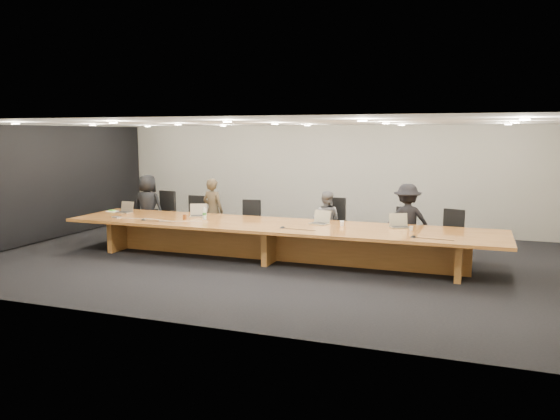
# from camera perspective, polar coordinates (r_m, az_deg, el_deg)

# --- Properties ---
(ground) EXTENTS (12.00, 12.00, 0.00)m
(ground) POSITION_cam_1_polar(r_m,az_deg,el_deg) (11.28, -0.52, -5.24)
(ground) COLOR black
(ground) RESTS_ON ground
(back_wall) EXTENTS (12.00, 0.02, 2.80)m
(back_wall) POSITION_cam_1_polar(r_m,az_deg,el_deg) (14.84, 4.87, 3.40)
(back_wall) COLOR beige
(back_wall) RESTS_ON ground
(left_wall_panel) EXTENTS (0.08, 7.84, 2.74)m
(left_wall_panel) POSITION_cam_1_polar(r_m,az_deg,el_deg) (14.24, -23.57, 2.46)
(left_wall_panel) COLOR black
(left_wall_panel) RESTS_ON ground
(conference_table) EXTENTS (9.00, 1.80, 0.75)m
(conference_table) POSITION_cam_1_polar(r_m,az_deg,el_deg) (11.17, -0.52, -2.64)
(conference_table) COLOR brown
(conference_table) RESTS_ON ground
(chair_far_left) EXTENTS (0.71, 0.71, 1.18)m
(chair_far_left) POSITION_cam_1_polar(r_m,az_deg,el_deg) (13.87, -12.29, -0.44)
(chair_far_left) COLOR black
(chair_far_left) RESTS_ON ground
(chair_left) EXTENTS (0.56, 0.56, 1.10)m
(chair_left) POSITION_cam_1_polar(r_m,az_deg,el_deg) (13.40, -9.05, -0.83)
(chair_left) COLOR black
(chair_left) RESTS_ON ground
(chair_mid_left) EXTENTS (0.61, 0.61, 1.05)m
(chair_mid_left) POSITION_cam_1_polar(r_m,az_deg,el_deg) (12.79, -3.20, -1.26)
(chair_mid_left) COLOR black
(chair_mid_left) RESTS_ON ground
(chair_mid_right) EXTENTS (0.66, 0.66, 1.20)m
(chair_mid_right) POSITION_cam_1_polar(r_m,az_deg,el_deg) (12.06, 5.34, -1.50)
(chair_mid_right) COLOR black
(chair_mid_right) RESTS_ON ground
(chair_right) EXTENTS (0.65, 0.65, 1.05)m
(chair_right) POSITION_cam_1_polar(r_m,az_deg,el_deg) (11.80, 12.65, -2.24)
(chair_right) COLOR black
(chair_right) RESTS_ON ground
(chair_far_right) EXTENTS (0.68, 0.68, 1.05)m
(chair_far_right) POSITION_cam_1_polar(r_m,az_deg,el_deg) (11.75, 17.29, -2.45)
(chair_far_right) COLOR black
(chair_far_right) RESTS_ON ground
(person_a) EXTENTS (0.80, 0.54, 1.59)m
(person_a) POSITION_cam_1_polar(r_m,az_deg,el_deg) (13.84, -13.63, 0.35)
(person_a) COLOR black
(person_a) RESTS_ON ground
(person_b) EXTENTS (0.62, 0.47, 1.54)m
(person_b) POSITION_cam_1_polar(r_m,az_deg,el_deg) (13.01, -7.02, -0.07)
(person_b) COLOR #3A3020
(person_b) RESTS_ON ground
(person_c) EXTENTS (0.66, 0.52, 1.34)m
(person_c) POSITION_cam_1_polar(r_m,az_deg,el_deg) (12.05, 4.83, -1.16)
(person_c) COLOR slate
(person_c) RESTS_ON ground
(person_d) EXTENTS (1.13, 0.87, 1.55)m
(person_d) POSITION_cam_1_polar(r_m,az_deg,el_deg) (11.68, 13.12, -1.11)
(person_d) COLOR black
(person_d) RESTS_ON ground
(laptop_a) EXTENTS (0.36, 0.27, 0.27)m
(laptop_a) POSITION_cam_1_polar(r_m,az_deg,el_deg) (13.20, -16.00, 0.30)
(laptop_a) COLOR #B9A78D
(laptop_a) RESTS_ON conference_table
(laptop_b) EXTENTS (0.44, 0.39, 0.29)m
(laptop_b) POSITION_cam_1_polar(r_m,az_deg,el_deg) (12.23, -8.57, -0.02)
(laptop_b) COLOR #BBAA8F
(laptop_b) RESTS_ON conference_table
(laptop_d) EXTENTS (0.42, 0.34, 0.29)m
(laptop_d) POSITION_cam_1_polar(r_m,az_deg,el_deg) (11.12, 4.12, -0.76)
(laptop_d) COLOR #BAAE8E
(laptop_d) RESTS_ON conference_table
(laptop_e) EXTENTS (0.44, 0.39, 0.29)m
(laptop_e) POSITION_cam_1_polar(r_m,az_deg,el_deg) (10.92, 12.44, -1.09)
(laptop_e) COLOR tan
(laptop_e) RESTS_ON conference_table
(water_bottle) EXTENTS (0.10, 0.10, 0.25)m
(water_bottle) POSITION_cam_1_polar(r_m,az_deg,el_deg) (11.81, -7.90, -0.40)
(water_bottle) COLOR silver
(water_bottle) RESTS_ON conference_table
(amber_mug) EXTENTS (0.11, 0.11, 0.11)m
(amber_mug) POSITION_cam_1_polar(r_m,az_deg,el_deg) (11.87, -9.94, -0.74)
(amber_mug) COLOR brown
(amber_mug) RESTS_ON conference_table
(paper_cup_near) EXTENTS (0.10, 0.10, 0.10)m
(paper_cup_near) POSITION_cam_1_polar(r_m,az_deg,el_deg) (10.97, 6.50, -1.40)
(paper_cup_near) COLOR white
(paper_cup_near) RESTS_ON conference_table
(paper_cup_far) EXTENTS (0.08, 0.08, 0.08)m
(paper_cup_far) POSITION_cam_1_polar(r_m,az_deg,el_deg) (10.68, 13.55, -1.88)
(paper_cup_far) COLOR silver
(paper_cup_far) RESTS_ON conference_table
(notepad) EXTENTS (0.28, 0.24, 0.01)m
(notepad) POSITION_cam_1_polar(r_m,az_deg,el_deg) (13.49, -17.10, -0.13)
(notepad) COLOR white
(notepad) RESTS_ON conference_table
(lime_gadget) EXTENTS (0.16, 0.11, 0.02)m
(lime_gadget) POSITION_cam_1_polar(r_m,az_deg,el_deg) (13.49, -17.14, -0.05)
(lime_gadget) COLOR #5CCE36
(lime_gadget) RESTS_ON notepad
(av_box) EXTENTS (0.19, 0.16, 0.03)m
(av_box) POSITION_cam_1_polar(r_m,az_deg,el_deg) (12.50, -16.72, -0.71)
(av_box) COLOR silver
(av_box) RESTS_ON conference_table
(mic_left) EXTENTS (0.13, 0.13, 0.03)m
(mic_left) POSITION_cam_1_polar(r_m,az_deg,el_deg) (11.98, -14.11, -0.97)
(mic_left) COLOR black
(mic_left) RESTS_ON conference_table
(mic_center) EXTENTS (0.14, 0.14, 0.03)m
(mic_center) POSITION_cam_1_polar(r_m,az_deg,el_deg) (10.65, 0.28, -1.81)
(mic_center) COLOR black
(mic_center) RESTS_ON conference_table
(mic_right) EXTENTS (0.17, 0.17, 0.03)m
(mic_right) POSITION_cam_1_polar(r_m,az_deg,el_deg) (10.00, 13.76, -2.70)
(mic_right) COLOR black
(mic_right) RESTS_ON conference_table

